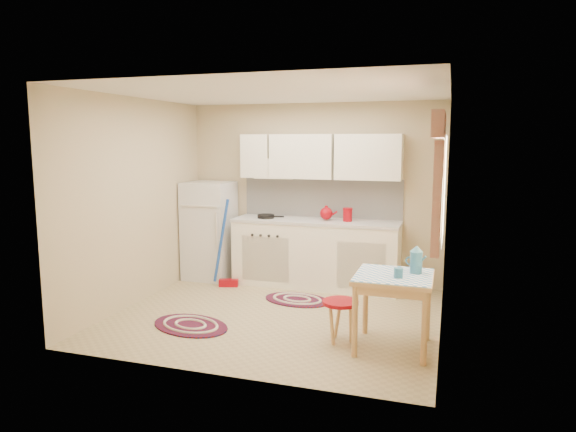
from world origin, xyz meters
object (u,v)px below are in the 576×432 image
(fridge, at_px, (210,230))
(table, at_px, (393,312))
(stool, at_px, (340,321))
(base_cabinets, at_px, (316,255))

(fridge, distance_m, table, 3.37)
(table, xyz_separation_m, stool, (-0.51, 0.01, -0.15))
(base_cabinets, distance_m, stool, 2.01)
(base_cabinets, relative_size, stool, 5.36)
(fridge, xyz_separation_m, base_cabinets, (1.57, 0.05, -0.26))
(base_cabinets, bearing_deg, table, -56.28)
(fridge, bearing_deg, table, -32.77)
(base_cabinets, xyz_separation_m, stool, (0.73, -1.86, -0.23))
(table, distance_m, stool, 0.53)
(fridge, xyz_separation_m, table, (2.82, -1.81, -0.34))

